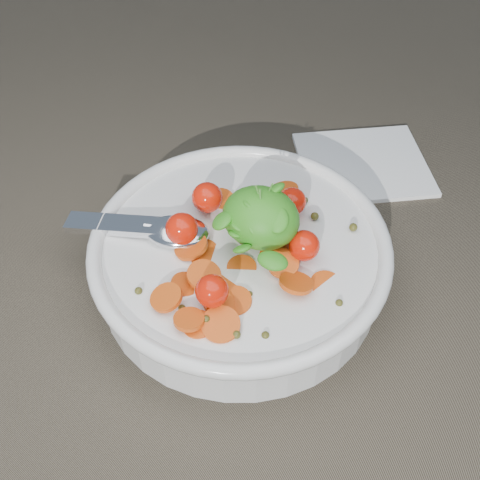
% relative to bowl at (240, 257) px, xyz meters
% --- Properties ---
extents(ground, '(6.00, 6.00, 0.00)m').
position_rel_bowl_xyz_m(ground, '(0.02, -0.00, -0.03)').
color(ground, brown).
rests_on(ground, ground).
extents(bowl, '(0.28, 0.26, 0.11)m').
position_rel_bowl_xyz_m(bowl, '(0.00, 0.00, 0.00)').
color(bowl, white).
rests_on(bowl, ground).
extents(napkin, '(0.18, 0.18, 0.01)m').
position_rel_bowl_xyz_m(napkin, '(0.04, 0.21, -0.03)').
color(napkin, white).
rests_on(napkin, ground).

